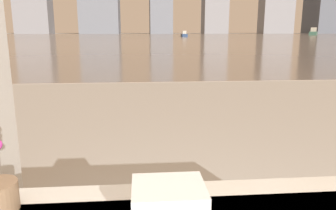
# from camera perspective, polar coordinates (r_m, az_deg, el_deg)

# --- Properties ---
(towel_stack) EXTENTS (0.24, 0.20, 0.12)m
(towel_stack) POSITION_cam_1_polar(r_m,az_deg,el_deg) (1.12, 0.11, -16.56)
(towel_stack) COLOR white
(towel_stack) RESTS_ON bathtub
(harbor_water) EXTENTS (180.00, 110.00, 0.01)m
(harbor_water) POSITION_cam_1_polar(r_m,az_deg,el_deg) (62.14, -4.80, 11.78)
(harbor_water) COLOR gray
(harbor_water) RESTS_ON ground_plane
(harbor_boat_0) EXTENTS (3.93, 4.97, 1.81)m
(harbor_boat_0) POSITION_cam_1_polar(r_m,az_deg,el_deg) (87.76, 23.98, 11.47)
(harbor_boat_0) COLOR #335647
(harbor_boat_0) RESTS_ON harbor_water
(harbor_boat_1) EXTENTS (1.00, 2.83, 1.06)m
(harbor_boat_1) POSITION_cam_1_polar(r_m,az_deg,el_deg) (61.63, 2.83, 12.15)
(harbor_boat_1) COLOR navy
(harbor_boat_1) RESTS_ON harbor_water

